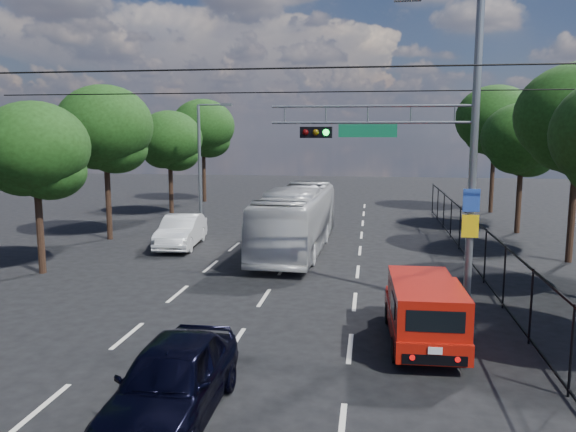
% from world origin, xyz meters
% --- Properties ---
extents(ground, '(120.00, 120.00, 0.00)m').
position_xyz_m(ground, '(0.00, 0.00, 0.00)').
color(ground, black).
rests_on(ground, ground).
extents(lane_markings, '(6.12, 38.00, 0.01)m').
position_xyz_m(lane_markings, '(-0.00, 14.00, 0.01)').
color(lane_markings, beige).
rests_on(lane_markings, ground).
extents(signal_mast, '(6.43, 0.39, 9.50)m').
position_xyz_m(signal_mast, '(5.28, 7.99, 5.24)').
color(signal_mast, slate).
rests_on(signal_mast, ground).
extents(streetlight_left, '(2.09, 0.22, 7.08)m').
position_xyz_m(streetlight_left, '(-6.33, 22.00, 3.94)').
color(streetlight_left, slate).
rests_on(streetlight_left, ground).
extents(utility_wires, '(22.00, 5.04, 0.74)m').
position_xyz_m(utility_wires, '(0.00, 8.83, 7.23)').
color(utility_wires, black).
rests_on(utility_wires, ground).
extents(fence_right, '(0.06, 34.03, 2.00)m').
position_xyz_m(fence_right, '(7.60, 12.17, 1.03)').
color(fence_right, black).
rests_on(fence_right, ground).
extents(tree_right_d, '(4.32, 4.32, 7.02)m').
position_xyz_m(tree_right_d, '(11.42, 22.02, 4.85)').
color(tree_right_d, black).
rests_on(tree_right_d, ground).
extents(tree_right_e, '(5.28, 5.28, 8.58)m').
position_xyz_m(tree_right_e, '(11.62, 30.02, 5.94)').
color(tree_right_e, black).
rests_on(tree_right_e, ground).
extents(tree_left_b, '(4.08, 4.08, 6.63)m').
position_xyz_m(tree_left_b, '(-9.18, 10.02, 4.58)').
color(tree_left_b, black).
rests_on(tree_left_b, ground).
extents(tree_left_c, '(4.80, 4.80, 7.80)m').
position_xyz_m(tree_left_c, '(-9.78, 17.02, 5.40)').
color(tree_left_c, black).
rests_on(tree_left_c, ground).
extents(tree_left_d, '(4.20, 4.20, 6.83)m').
position_xyz_m(tree_left_d, '(-9.38, 25.02, 4.72)').
color(tree_left_d, black).
rests_on(tree_left_d, ground).
extents(tree_left_e, '(4.92, 4.92, 7.99)m').
position_xyz_m(tree_left_e, '(-9.58, 33.02, 5.53)').
color(tree_left_e, black).
rests_on(tree_left_e, ground).
extents(red_pickup, '(1.87, 4.74, 1.74)m').
position_xyz_m(red_pickup, '(4.85, 4.61, 0.93)').
color(red_pickup, black).
rests_on(red_pickup, ground).
extents(navy_hatchback, '(1.84, 4.53, 1.54)m').
position_xyz_m(navy_hatchback, '(-0.24, -0.04, 0.77)').
color(navy_hatchback, black).
rests_on(navy_hatchback, ground).
extents(white_bus, '(2.77, 10.62, 2.94)m').
position_xyz_m(white_bus, '(0.08, 15.55, 1.47)').
color(white_bus, silver).
rests_on(white_bus, ground).
extents(white_van, '(2.02, 4.73, 1.52)m').
position_xyz_m(white_van, '(-5.50, 15.64, 0.76)').
color(white_van, white).
rests_on(white_van, ground).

